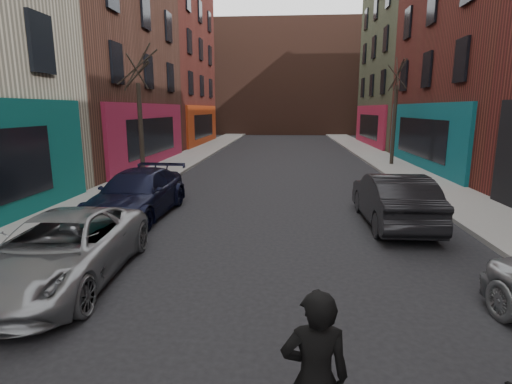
% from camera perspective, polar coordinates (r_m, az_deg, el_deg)
% --- Properties ---
extents(sidewalk_left, '(2.50, 84.00, 0.13)m').
position_cam_1_polar(sidewalk_left, '(30.12, -8.03, 5.69)').
color(sidewalk_left, gray).
rests_on(sidewalk_left, ground).
extents(sidewalk_right, '(2.50, 84.00, 0.13)m').
position_cam_1_polar(sidewalk_right, '(30.03, 16.07, 5.33)').
color(sidewalk_right, gray).
rests_on(sidewalk_right, ground).
extents(building_far, '(40.00, 10.00, 14.00)m').
position_cam_1_polar(building_far, '(55.38, 4.35, 15.69)').
color(building_far, '#47281E').
rests_on(building_far, ground).
extents(tree_left_far, '(2.00, 2.00, 6.50)m').
position_cam_1_polar(tree_left_far, '(18.40, -16.31, 11.87)').
color(tree_left_far, black).
rests_on(tree_left_far, sidewalk_left).
extents(tree_right_far, '(2.00, 2.00, 6.80)m').
position_cam_1_polar(tree_right_far, '(24.01, 19.31, 11.92)').
color(tree_right_far, black).
rests_on(tree_right_far, sidewalk_right).
extents(parked_left_far, '(2.38, 4.71, 1.28)m').
position_cam_1_polar(parked_left_far, '(8.35, -26.03, -7.38)').
color(parked_left_far, gray).
rests_on(parked_left_far, ground).
extents(parked_left_end, '(2.10, 4.83, 1.38)m').
position_cam_1_polar(parked_left_end, '(12.55, -16.59, -0.27)').
color(parked_left_end, black).
rests_on(parked_left_end, ground).
extents(parked_right_end, '(1.58, 4.45, 1.46)m').
position_cam_1_polar(parked_right_end, '(11.82, 19.00, -0.96)').
color(parked_right_end, black).
rests_on(parked_right_end, ground).
extents(skateboarder, '(0.63, 0.43, 1.66)m').
position_cam_1_polar(skateboarder, '(3.83, 8.40, -24.95)').
color(skateboarder, black).
rests_on(skateboarder, skateboard).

